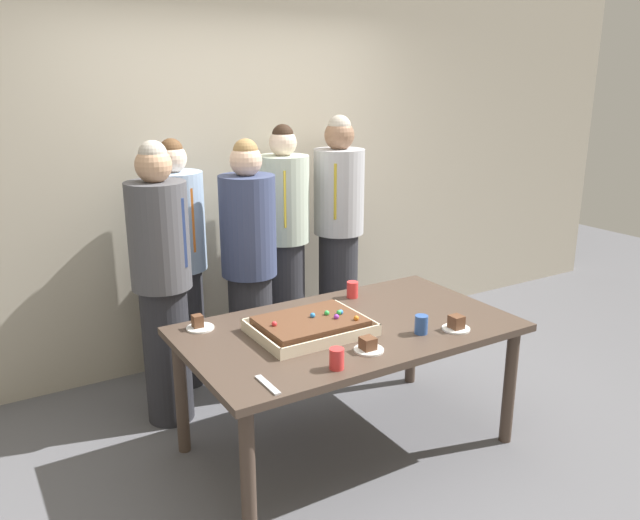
{
  "coord_description": "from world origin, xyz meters",
  "views": [
    {
      "loc": [
        -1.78,
        -2.64,
        2.04
      ],
      "look_at": [
        -0.09,
        0.15,
        1.09
      ],
      "focal_mm": 35.33,
      "sensor_mm": 36.0,
      "label": 1
    }
  ],
  "objects_px": {
    "person_green_shirt_behind": "(179,263)",
    "drink_cup_far_end": "(337,359)",
    "drink_cup_middle": "(421,325)",
    "person_back_corner": "(249,267)",
    "plated_slice_far_left": "(368,346)",
    "person_far_right_suit": "(162,282)",
    "party_table": "(348,339)",
    "person_serving_front": "(339,232)",
    "plated_slice_near_left": "(199,325)",
    "drink_cup_nearest": "(352,290)",
    "sheet_cake": "(310,326)",
    "cake_server_utensil": "(268,385)",
    "person_striped_tie_right": "(285,243)",
    "plated_slice_near_right": "(456,325)"
  },
  "relations": [
    {
      "from": "plated_slice_far_left",
      "to": "person_green_shirt_behind",
      "type": "height_order",
      "value": "person_green_shirt_behind"
    },
    {
      "from": "drink_cup_nearest",
      "to": "person_green_shirt_behind",
      "type": "height_order",
      "value": "person_green_shirt_behind"
    },
    {
      "from": "person_green_shirt_behind",
      "to": "drink_cup_far_end",
      "type": "bearing_deg",
      "value": -7.15
    },
    {
      "from": "plated_slice_far_left",
      "to": "plated_slice_near_left",
      "type": "bearing_deg",
      "value": 131.03
    },
    {
      "from": "drink_cup_middle",
      "to": "cake_server_utensil",
      "type": "xyz_separation_m",
      "value": [
        -0.96,
        -0.11,
        -0.05
      ]
    },
    {
      "from": "person_far_right_suit",
      "to": "party_table",
      "type": "bearing_deg",
      "value": 8.84
    },
    {
      "from": "plated_slice_far_left",
      "to": "person_far_right_suit",
      "type": "xyz_separation_m",
      "value": [
        -0.67,
        1.15,
        0.12
      ]
    },
    {
      "from": "person_back_corner",
      "to": "plated_slice_far_left",
      "type": "bearing_deg",
      "value": 7.12
    },
    {
      "from": "plated_slice_near_left",
      "to": "person_back_corner",
      "type": "distance_m",
      "value": 0.76
    },
    {
      "from": "drink_cup_far_end",
      "to": "cake_server_utensil",
      "type": "distance_m",
      "value": 0.35
    },
    {
      "from": "drink_cup_middle",
      "to": "person_green_shirt_behind",
      "type": "height_order",
      "value": "person_green_shirt_behind"
    },
    {
      "from": "plated_slice_near_right",
      "to": "drink_cup_nearest",
      "type": "xyz_separation_m",
      "value": [
        -0.19,
        0.71,
        0.02
      ]
    },
    {
      "from": "person_green_shirt_behind",
      "to": "person_striped_tie_right",
      "type": "height_order",
      "value": "person_striped_tie_right"
    },
    {
      "from": "drink_cup_middle",
      "to": "drink_cup_far_end",
      "type": "xyz_separation_m",
      "value": [
        -0.61,
        -0.12,
        0.0
      ]
    },
    {
      "from": "drink_cup_nearest",
      "to": "person_green_shirt_behind",
      "type": "relative_size",
      "value": 0.06
    },
    {
      "from": "party_table",
      "to": "plated_slice_near_right",
      "type": "xyz_separation_m",
      "value": [
        0.46,
        -0.34,
        0.11
      ]
    },
    {
      "from": "party_table",
      "to": "cake_server_utensil",
      "type": "relative_size",
      "value": 8.97
    },
    {
      "from": "plated_slice_near_left",
      "to": "plated_slice_far_left",
      "type": "height_order",
      "value": "plated_slice_near_left"
    },
    {
      "from": "cake_server_utensil",
      "to": "person_serving_front",
      "type": "relative_size",
      "value": 0.11
    },
    {
      "from": "person_far_right_suit",
      "to": "plated_slice_near_left",
      "type": "bearing_deg",
      "value": -27.1
    },
    {
      "from": "party_table",
      "to": "person_green_shirt_behind",
      "type": "relative_size",
      "value": 1.07
    },
    {
      "from": "cake_server_utensil",
      "to": "person_back_corner",
      "type": "distance_m",
      "value": 1.4
    },
    {
      "from": "party_table",
      "to": "person_green_shirt_behind",
      "type": "bearing_deg",
      "value": 112.4
    },
    {
      "from": "person_striped_tie_right",
      "to": "person_far_right_suit",
      "type": "distance_m",
      "value": 1.12
    },
    {
      "from": "drink_cup_middle",
      "to": "person_far_right_suit",
      "type": "bearing_deg",
      "value": 132.94
    },
    {
      "from": "plated_slice_near_left",
      "to": "drink_cup_middle",
      "type": "relative_size",
      "value": 1.5
    },
    {
      "from": "plated_slice_near_left",
      "to": "person_back_corner",
      "type": "xyz_separation_m",
      "value": [
        0.54,
        0.52,
        0.11
      ]
    },
    {
      "from": "party_table",
      "to": "person_serving_front",
      "type": "distance_m",
      "value": 1.44
    },
    {
      "from": "person_serving_front",
      "to": "person_striped_tie_right",
      "type": "height_order",
      "value": "person_serving_front"
    },
    {
      "from": "plated_slice_far_left",
      "to": "drink_cup_nearest",
      "type": "relative_size",
      "value": 1.5
    },
    {
      "from": "drink_cup_far_end",
      "to": "person_back_corner",
      "type": "xyz_separation_m",
      "value": [
        0.17,
        1.31,
        0.08
      ]
    },
    {
      "from": "sheet_cake",
      "to": "plated_slice_far_left",
      "type": "xyz_separation_m",
      "value": [
        0.13,
        -0.35,
        -0.01
      ]
    },
    {
      "from": "plated_slice_near_left",
      "to": "person_green_shirt_behind",
      "type": "xyz_separation_m",
      "value": [
        0.19,
        0.87,
        0.09
      ]
    },
    {
      "from": "cake_server_utensil",
      "to": "person_striped_tie_right",
      "type": "distance_m",
      "value": 1.9
    },
    {
      "from": "person_striped_tie_right",
      "to": "person_back_corner",
      "type": "height_order",
      "value": "person_striped_tie_right"
    },
    {
      "from": "party_table",
      "to": "sheet_cake",
      "type": "height_order",
      "value": "sheet_cake"
    },
    {
      "from": "drink_cup_far_end",
      "to": "person_green_shirt_behind",
      "type": "xyz_separation_m",
      "value": [
        -0.18,
        1.66,
        0.07
      ]
    },
    {
      "from": "drink_cup_middle",
      "to": "person_back_corner",
      "type": "relative_size",
      "value": 0.06
    },
    {
      "from": "party_table",
      "to": "person_striped_tie_right",
      "type": "height_order",
      "value": "person_striped_tie_right"
    },
    {
      "from": "person_serving_front",
      "to": "cake_server_utensil",
      "type": "bearing_deg",
      "value": -2.76
    },
    {
      "from": "plated_slice_near_right",
      "to": "person_far_right_suit",
      "type": "distance_m",
      "value": 1.7
    },
    {
      "from": "plated_slice_near_right",
      "to": "person_back_corner",
      "type": "distance_m",
      "value": 1.4
    },
    {
      "from": "plated_slice_far_left",
      "to": "person_striped_tie_right",
      "type": "distance_m",
      "value": 1.61
    },
    {
      "from": "person_back_corner",
      "to": "plated_slice_near_left",
      "type": "bearing_deg",
      "value": -42.62
    },
    {
      "from": "sheet_cake",
      "to": "person_serving_front",
      "type": "height_order",
      "value": "person_serving_front"
    },
    {
      "from": "person_green_shirt_behind",
      "to": "person_back_corner",
      "type": "distance_m",
      "value": 0.5
    },
    {
      "from": "drink_cup_middle",
      "to": "plated_slice_near_left",
      "type": "bearing_deg",
      "value": 145.68
    },
    {
      "from": "plated_slice_near_left",
      "to": "drink_cup_nearest",
      "type": "distance_m",
      "value": 0.99
    },
    {
      "from": "drink_cup_middle",
      "to": "drink_cup_nearest",
      "type": "bearing_deg",
      "value": 89.44
    },
    {
      "from": "drink_cup_far_end",
      "to": "person_serving_front",
      "type": "xyz_separation_m",
      "value": [
        1.06,
        1.63,
        0.13
      ]
    }
  ]
}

